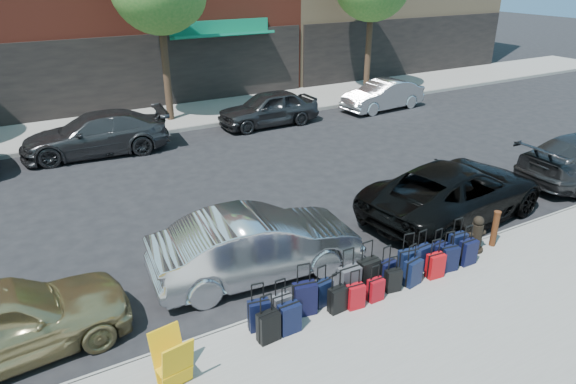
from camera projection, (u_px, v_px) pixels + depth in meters
ground at (260, 208)px, 14.36m from camera, size 120.00×120.00×0.00m
sidewalk_near at (425, 341)px, 9.17m from camera, size 60.00×4.00×0.15m
sidewalk_far at (156, 119)px, 22.26m from camera, size 60.00×4.00×0.15m
curb_near at (357, 285)px, 10.77m from camera, size 60.00×0.08×0.15m
curb_far at (171, 132)px, 20.66m from camera, size 60.00×0.08×0.15m
suitcase_front_0 at (259, 315)px, 9.26m from camera, size 0.42×0.28×0.94m
suitcase_front_1 at (282, 308)px, 9.49m from camera, size 0.36×0.20×0.87m
suitcase_front_2 at (305, 299)px, 9.65m from camera, size 0.48×0.32×1.06m
suitcase_front_3 at (323, 293)px, 9.93m from camera, size 0.37×0.23×0.86m
suitcase_front_4 at (349, 282)px, 10.17m from camera, size 0.44×0.25×1.05m
suitcase_front_5 at (368, 274)px, 10.40m from camera, size 0.45×0.26×1.07m
suitcase_front_6 at (387, 273)px, 10.56m from camera, size 0.39×0.25×0.89m
suitcase_front_7 at (408, 264)px, 10.79m from camera, size 0.46×0.30×1.02m
suitcase_front_8 at (422, 258)px, 11.06m from camera, size 0.41×0.24×0.94m
suitcase_front_9 at (438, 254)px, 11.27m from camera, size 0.37×0.22×0.86m
suitcase_front_10 at (457, 246)px, 11.53m from camera, size 0.41×0.24×0.96m
suitcase_back_0 at (268, 327)px, 8.97m from camera, size 0.40×0.25×0.92m
suitcase_back_1 at (289, 318)px, 9.19m from camera, size 0.39×0.23×0.93m
suitcase_back_3 at (337, 300)px, 9.75m from camera, size 0.36×0.22×0.83m
suitcase_back_4 at (355, 296)px, 9.85m from camera, size 0.36×0.23×0.81m
suitcase_back_5 at (376, 290)px, 10.08m from camera, size 0.32×0.19×0.77m
suitcase_back_6 at (393, 280)px, 10.37m from camera, size 0.35×0.24×0.77m
suitcase_back_7 at (413, 272)px, 10.56m from camera, size 0.42×0.29×0.91m
suitcase_back_8 at (435, 266)px, 10.82m from camera, size 0.38×0.25×0.88m
suitcase_back_9 at (449, 258)px, 11.06m from camera, size 0.41×0.28×0.91m
suitcase_back_10 at (468, 252)px, 11.30m from camera, size 0.39×0.23×0.92m
fire_hydrant at (476, 235)px, 11.78m from camera, size 0.45×0.39×0.88m
bollard at (495, 228)px, 11.97m from camera, size 0.16×0.16×0.89m
display_rack at (173, 361)px, 7.96m from camera, size 0.59×0.64×0.93m
car_near_0 at (0, 323)px, 8.61m from camera, size 4.36×2.02×1.44m
car_near_1 at (257, 245)px, 10.98m from camera, size 4.67×1.98×1.50m
car_near_2 at (455, 192)px, 13.51m from camera, size 5.79×3.26×1.53m
car_far_1 at (95, 134)px, 18.18m from camera, size 5.22×2.53×1.46m
car_far_2 at (268, 108)px, 21.46m from camera, size 4.26×1.71×1.45m
car_far_3 at (383, 95)px, 23.84m from camera, size 4.20×1.74×1.35m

